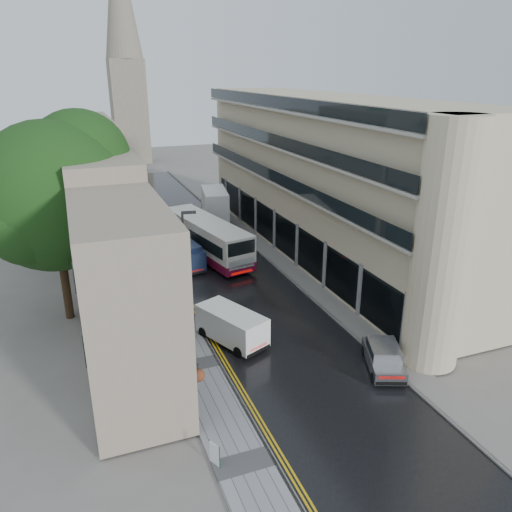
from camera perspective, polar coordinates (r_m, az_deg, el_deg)
ground at (r=24.05m, az=15.33°, el=-22.59°), size 200.00×200.00×0.00m
road at (r=45.65m, az=-4.96°, el=-0.30°), size 9.00×85.00×0.02m
left_sidewalk at (r=44.52m, az=-12.21°, el=-1.19°), size 2.70×85.00×0.12m
right_sidewalk at (r=47.28m, az=1.33°, el=0.59°), size 1.80×85.00×0.12m
old_shop_row at (r=44.83m, az=-17.86°, el=6.42°), size 4.50×56.00×12.00m
modern_block at (r=46.13m, az=7.83°, el=8.86°), size 8.00×40.00×14.00m
church_spire at (r=96.45m, az=-14.88°, el=22.16°), size 6.40×6.40×40.00m
tree_near at (r=34.87m, az=-21.84°, el=3.69°), size 10.56×10.56×13.89m
tree_far at (r=47.67m, az=-21.46°, el=7.07°), size 9.24×9.24×12.46m
cream_bus at (r=42.35m, az=-5.07°, el=0.49°), size 5.28×12.80×3.40m
white_lorry at (r=52.84m, az=-5.78°, el=5.00°), size 3.81×8.34×4.22m
silver_hatchback at (r=28.65m, az=13.39°, el=-12.60°), size 3.14×4.40×1.51m
white_van at (r=29.91m, az=-2.00°, el=-9.73°), size 3.79×5.22×2.17m
navy_van at (r=41.77m, az=-8.35°, el=-0.67°), size 2.53×4.95×2.42m
pedestrian at (r=39.76m, az=-11.17°, el=-2.42°), size 0.64×0.46×1.63m
lamp_post_near at (r=32.23m, az=-8.08°, el=-1.76°), size 0.91×0.34×7.87m
lamp_post_far at (r=50.26m, az=-12.85°, el=5.61°), size 0.81×0.20×7.13m
estate_sign at (r=23.16m, az=-4.76°, el=-21.63°), size 0.33×0.61×1.05m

